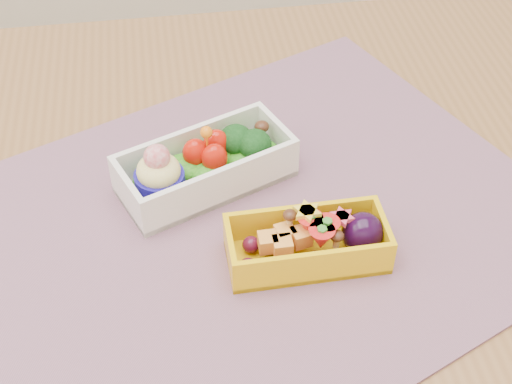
{
  "coord_description": "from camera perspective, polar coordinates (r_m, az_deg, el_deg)",
  "views": [
    {
      "loc": [
        -0.04,
        -0.49,
        1.26
      ],
      "look_at": [
        0.04,
        -0.0,
        0.79
      ],
      "focal_mm": 51.2,
      "sensor_mm": 36.0,
      "label": 1
    }
  ],
  "objects": [
    {
      "name": "table",
      "position": [
        0.78,
        -2.63,
        -7.54
      ],
      "size": [
        1.2,
        0.8,
        0.75
      ],
      "color": "brown",
      "rests_on": "ground"
    },
    {
      "name": "placemat",
      "position": [
        0.7,
        -0.54,
        -2.6
      ],
      "size": [
        0.7,
        0.63,
        0.0
      ],
      "primitive_type": "cube",
      "rotation": [
        0.0,
        0.0,
        0.42
      ],
      "color": "#835A66",
      "rests_on": "table"
    },
    {
      "name": "bento_white",
      "position": [
        0.73,
        -4.02,
        2.06
      ],
      "size": [
        0.19,
        0.14,
        0.07
      ],
      "rotation": [
        0.0,
        0.0,
        0.39
      ],
      "color": "white",
      "rests_on": "placemat"
    },
    {
      "name": "bento_yellow",
      "position": [
        0.66,
        4.31,
        -3.91
      ],
      "size": [
        0.15,
        0.07,
        0.05
      ],
      "rotation": [
        0.0,
        0.0,
        0.02
      ],
      "color": "yellow",
      "rests_on": "placemat"
    }
  ]
}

